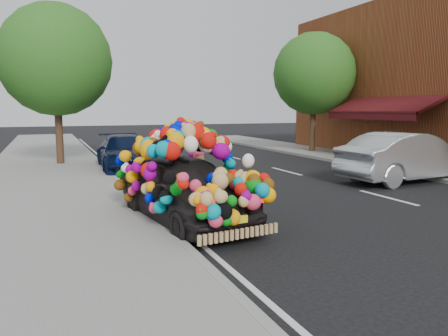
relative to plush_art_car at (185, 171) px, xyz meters
name	(u,v)px	position (x,y,z in m)	size (l,w,h in m)	color
ground	(259,210)	(1.80, 0.28, -1.01)	(100.00, 100.00, 0.00)	black
sidewalk	(50,228)	(-2.50, 0.28, -0.95)	(4.00, 60.00, 0.12)	gray
kerb	(155,217)	(-0.55, 0.28, -0.95)	(0.15, 60.00, 0.13)	gray
footpath_far	(428,170)	(10.00, 3.28, -0.95)	(3.00, 40.00, 0.12)	gray
lane_markings	(387,197)	(5.40, 0.28, -1.01)	(6.00, 50.00, 0.01)	silver
tree_near_sidewalk	(56,60)	(-2.00, 9.78, 3.01)	(4.20, 4.20, 6.13)	#332114
tree_far_b	(314,74)	(9.80, 10.28, 2.88)	(4.00, 4.00, 5.90)	#332114
plush_art_car	(185,171)	(0.00, 0.00, 0.00)	(2.49, 4.36, 1.99)	black
navy_sedan	(125,153)	(0.14, 7.81, -0.38)	(1.78, 4.37, 1.27)	black
silver_hatchback	(407,157)	(7.72, 2.00, -0.26)	(1.60, 4.58, 1.51)	#A0A3A7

